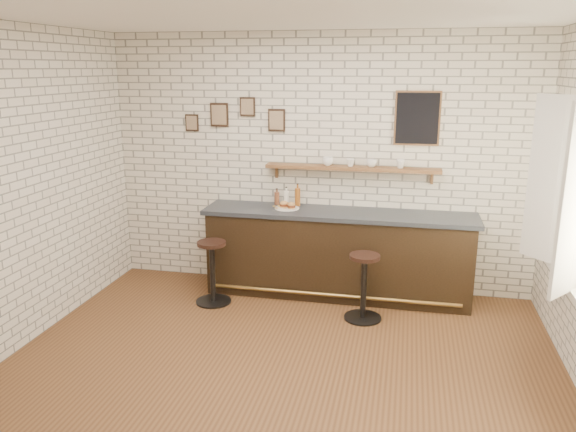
# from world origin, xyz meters

# --- Properties ---
(ground) EXTENTS (5.00, 5.00, 0.00)m
(ground) POSITION_xyz_m (0.00, 0.00, 0.00)
(ground) COLOR brown
(ground) RESTS_ON ground
(bar_counter) EXTENTS (3.10, 0.65, 1.01)m
(bar_counter) POSITION_xyz_m (0.28, 1.70, 0.51)
(bar_counter) COLOR black
(bar_counter) RESTS_ON ground
(sandwich_plate) EXTENTS (0.28, 0.28, 0.01)m
(sandwich_plate) POSITION_xyz_m (-0.32, 1.71, 1.02)
(sandwich_plate) COLOR white
(sandwich_plate) RESTS_ON bar_counter
(ciabatta_sandwich) EXTENTS (0.23, 0.17, 0.07)m
(ciabatta_sandwich) POSITION_xyz_m (-0.31, 1.71, 1.06)
(ciabatta_sandwich) COLOR tan
(ciabatta_sandwich) RESTS_ON sandwich_plate
(potato_chips) EXTENTS (0.27, 0.19, 0.00)m
(potato_chips) POSITION_xyz_m (-0.35, 1.71, 1.02)
(potato_chips) COLOR gold
(potato_chips) RESTS_ON sandwich_plate
(bitters_bottle_brown) EXTENTS (0.06, 0.06, 0.20)m
(bitters_bottle_brown) POSITION_xyz_m (-0.48, 1.89, 1.09)
(bitters_bottle_brown) COLOR brown
(bitters_bottle_brown) RESTS_ON bar_counter
(bitters_bottle_white) EXTENTS (0.06, 0.06, 0.22)m
(bitters_bottle_white) POSITION_xyz_m (-0.36, 1.89, 1.10)
(bitters_bottle_white) COLOR white
(bitters_bottle_white) RESTS_ON bar_counter
(bitters_bottle_amber) EXTENTS (0.06, 0.06, 0.27)m
(bitters_bottle_amber) POSITION_xyz_m (-0.23, 1.89, 1.12)
(bitters_bottle_amber) COLOR #8E4B17
(bitters_bottle_amber) RESTS_ON bar_counter
(condiment_bottle_yellow) EXTENTS (0.06, 0.06, 0.18)m
(condiment_bottle_yellow) POSITION_xyz_m (-0.23, 1.89, 1.09)
(condiment_bottle_yellow) COLOR gold
(condiment_bottle_yellow) RESTS_ON bar_counter
(bar_stool_left) EXTENTS (0.40, 0.40, 0.72)m
(bar_stool_left) POSITION_xyz_m (-1.06, 1.18, 0.39)
(bar_stool_left) COLOR black
(bar_stool_left) RESTS_ON ground
(bar_stool_right) EXTENTS (0.40, 0.40, 0.72)m
(bar_stool_right) POSITION_xyz_m (0.64, 1.10, 0.38)
(bar_stool_right) COLOR black
(bar_stool_right) RESTS_ON ground
(wall_shelf) EXTENTS (2.00, 0.18, 0.18)m
(wall_shelf) POSITION_xyz_m (0.40, 1.90, 1.48)
(wall_shelf) COLOR brown
(wall_shelf) RESTS_ON ground
(shelf_cup_a) EXTENTS (0.13, 0.13, 0.10)m
(shelf_cup_a) POSITION_xyz_m (0.12, 1.90, 1.55)
(shelf_cup_a) COLOR white
(shelf_cup_a) RESTS_ON wall_shelf
(shelf_cup_b) EXTENTS (0.13, 0.13, 0.09)m
(shelf_cup_b) POSITION_xyz_m (0.38, 1.90, 1.54)
(shelf_cup_b) COLOR white
(shelf_cup_b) RESTS_ON wall_shelf
(shelf_cup_c) EXTENTS (0.13, 0.13, 0.09)m
(shelf_cup_c) POSITION_xyz_m (0.62, 1.90, 1.54)
(shelf_cup_c) COLOR white
(shelf_cup_c) RESTS_ON wall_shelf
(shelf_cup_d) EXTENTS (0.13, 0.13, 0.09)m
(shelf_cup_d) POSITION_xyz_m (0.95, 1.90, 1.55)
(shelf_cup_d) COLOR white
(shelf_cup_d) RESTS_ON wall_shelf
(back_wall_decor) EXTENTS (2.96, 0.02, 0.56)m
(back_wall_decor) POSITION_xyz_m (0.23, 1.98, 2.05)
(back_wall_decor) COLOR black
(back_wall_decor) RESTS_ON ground
(window_sill) EXTENTS (0.20, 1.35, 0.06)m
(window_sill) POSITION_xyz_m (2.40, 0.30, 0.90)
(window_sill) COLOR white
(window_sill) RESTS_ON ground
(book_lower) EXTENTS (0.21, 0.25, 0.02)m
(book_lower) POSITION_xyz_m (2.38, 0.11, 0.94)
(book_lower) COLOR tan
(book_lower) RESTS_ON window_sill
(book_upper) EXTENTS (0.16, 0.22, 0.02)m
(book_upper) POSITION_xyz_m (2.38, 0.10, 0.96)
(book_upper) COLOR tan
(book_upper) RESTS_ON book_lower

